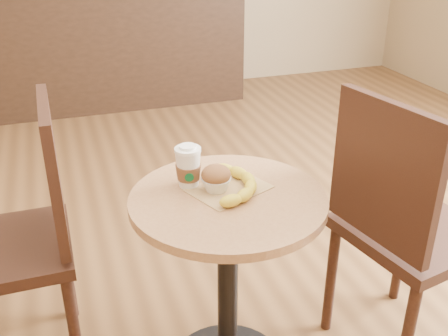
% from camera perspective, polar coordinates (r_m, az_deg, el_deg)
% --- Properties ---
extents(cafe_table, '(0.63, 0.63, 0.75)m').
position_cam_1_polar(cafe_table, '(1.78, 0.42, -10.08)').
color(cafe_table, black).
rests_on(cafe_table, ground).
extents(chair_left, '(0.45, 0.45, 1.01)m').
position_cam_1_polar(chair_left, '(1.94, -21.00, -6.61)').
color(chair_left, black).
rests_on(chair_left, ground).
extents(chair_right, '(0.54, 0.54, 1.04)m').
position_cam_1_polar(chair_right, '(1.94, 18.87, -5.77)').
color(chair_right, black).
rests_on(chair_right, ground).
extents(service_counter, '(2.30, 0.65, 1.04)m').
position_cam_1_polar(service_counter, '(4.77, -11.95, 13.05)').
color(service_counter, black).
rests_on(service_counter, ground).
extents(kraft_bag, '(0.29, 0.26, 0.00)m').
position_cam_1_polar(kraft_bag, '(1.68, 0.55, -2.25)').
color(kraft_bag, '#A68150').
rests_on(kraft_bag, cafe_table).
extents(coffee_cup, '(0.08, 0.09, 0.14)m').
position_cam_1_polar(coffee_cup, '(1.68, -3.91, 0.02)').
color(coffee_cup, silver).
rests_on(coffee_cup, cafe_table).
extents(muffin, '(0.10, 0.10, 0.09)m').
position_cam_1_polar(muffin, '(1.65, -0.87, -1.13)').
color(muffin, silver).
rests_on(muffin, kraft_bag).
extents(banana, '(0.25, 0.32, 0.04)m').
position_cam_1_polar(banana, '(1.67, 1.18, -1.62)').
color(banana, gold).
rests_on(banana, kraft_bag).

